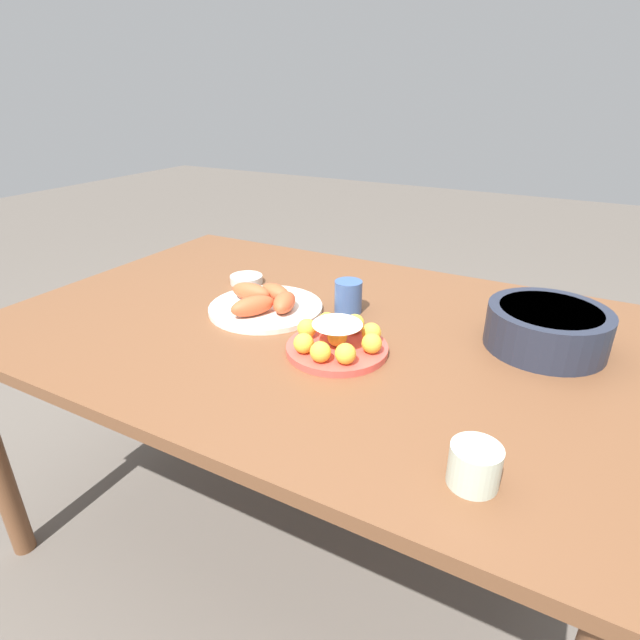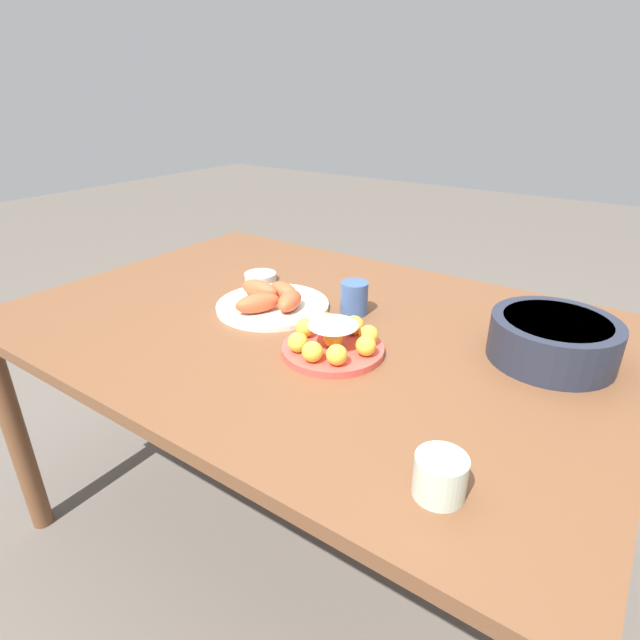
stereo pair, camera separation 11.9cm
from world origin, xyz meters
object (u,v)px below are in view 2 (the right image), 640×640
(serving_bowl, at_px, (553,338))
(cup_far, at_px, (354,298))
(cake_plate, at_px, (333,342))
(cup_near, at_px, (440,476))
(dining_table, at_px, (309,346))
(seafood_platter, at_px, (272,301))
(sauce_bowl, at_px, (260,276))

(serving_bowl, bearing_deg, cup_far, -176.12)
(cup_far, bearing_deg, cake_plate, -70.55)
(cake_plate, height_order, cup_near, cake_plate)
(dining_table, distance_m, cup_near, 0.65)
(cup_near, bearing_deg, dining_table, 143.29)
(serving_bowl, bearing_deg, cake_plate, -148.86)
(dining_table, bearing_deg, cake_plate, -36.78)
(dining_table, distance_m, cake_plate, 0.21)
(seafood_platter, height_order, cup_far, cup_far)
(cup_near, relative_size, cup_far, 0.90)
(serving_bowl, xyz_separation_m, cup_near, (-0.04, -0.52, -0.02))
(dining_table, distance_m, cup_far, 0.17)
(cup_far, bearing_deg, serving_bowl, 3.88)
(cake_plate, xyz_separation_m, cup_far, (-0.08, 0.21, 0.02))
(cake_plate, distance_m, serving_bowl, 0.48)
(sauce_bowl, distance_m, cup_near, 0.97)
(sauce_bowl, bearing_deg, cup_far, -7.19)
(cake_plate, distance_m, cup_far, 0.23)
(cup_near, bearing_deg, seafood_platter, 148.82)
(cake_plate, relative_size, serving_bowl, 0.86)
(cup_far, bearing_deg, dining_table, -125.46)
(cup_near, bearing_deg, sauce_bowl, 146.62)
(seafood_platter, distance_m, cup_near, 0.74)
(cake_plate, xyz_separation_m, cup_near, (0.36, -0.27, 0.01))
(dining_table, relative_size, cup_far, 17.65)
(sauce_bowl, height_order, seafood_platter, seafood_platter)
(cake_plate, relative_size, seafood_platter, 0.76)
(dining_table, height_order, seafood_platter, seafood_platter)
(dining_table, bearing_deg, serving_bowl, 13.67)
(sauce_bowl, height_order, cup_near, cup_near)
(cup_near, bearing_deg, cup_far, 132.23)
(dining_table, xyz_separation_m, serving_bowl, (0.56, 0.14, 0.13))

